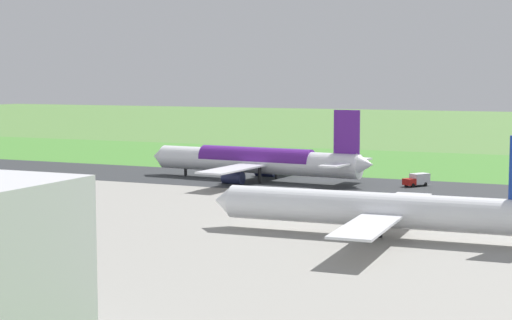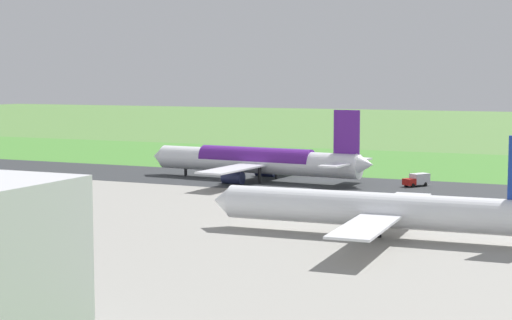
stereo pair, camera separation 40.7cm
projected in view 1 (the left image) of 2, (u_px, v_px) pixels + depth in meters
The scene contains 9 objects.
ground_plane at pixel (247, 180), 182.64m from camera, with size 800.00×800.00×0.00m, color #547F3D.
runway_asphalt at pixel (247, 180), 182.64m from camera, with size 600.00×28.74×0.06m, color #2D3033.
apron_concrete at pixel (118, 215), 136.13m from camera, with size 440.00×110.00×0.05m, color gray.
grass_verge_foreground at pixel (315, 162), 222.04m from camera, with size 600.00×80.00×0.04m, color #478534.
airliner_main at pixel (258, 161), 181.21m from camera, with size 54.14×44.31×15.88m.
airliner_parked_near at pixel (382, 209), 116.54m from camera, with size 50.86×41.57×14.85m.
service_truck_baggage at pixel (417, 180), 171.81m from camera, with size 5.09×6.07×2.65m.
no_stopping_sign at pixel (271, 156), 222.55m from camera, with size 0.60×0.10×2.48m.
traffic_cone_orange at pixel (252, 158), 230.42m from camera, with size 0.40×0.40×0.55m, color orange.
Camera 1 is at (-75.48, 164.86, 22.47)m, focal length 58.42 mm.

